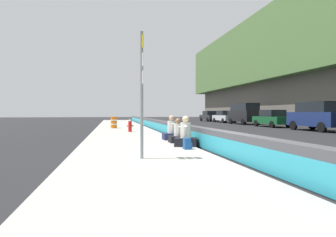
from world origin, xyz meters
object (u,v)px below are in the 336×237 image
(construction_barrel, at_px, (114,122))
(route_sign_post, at_px, (142,85))
(seated_person_middle, at_px, (178,135))
(seated_person_rear, at_px, (172,132))
(backpack, at_px, (187,144))
(parked_car_fourth, at_px, (272,118))
(fire_hydrant, at_px, (130,125))
(parked_car_farther, at_px, (209,116))
(parked_car_third, at_px, (317,116))
(seated_person_foreground, at_px, (186,137))
(parked_car_far, at_px, (224,117))
(parked_car_midline, at_px, (244,113))

(construction_barrel, bearing_deg, route_sign_post, -177.65)
(seated_person_middle, distance_m, seated_person_rear, 1.30)
(route_sign_post, xyz_separation_m, construction_barrel, (15.66, 0.64, -1.61))
(seated_person_middle, bearing_deg, backpack, 174.77)
(seated_person_middle, xyz_separation_m, parked_car_fourth, (12.99, -12.82, 0.39))
(fire_hydrant, distance_m, seated_person_middle, 7.28)
(seated_person_middle, xyz_separation_m, construction_barrel, (11.80, 2.65, 0.15))
(seated_person_middle, xyz_separation_m, parked_car_farther, (31.24, -12.99, 0.39))
(seated_person_rear, distance_m, parked_car_third, 14.16)
(seated_person_foreground, xyz_separation_m, backpack, (-0.88, 0.18, -0.18))
(construction_barrel, bearing_deg, parked_car_far, -49.69)
(backpack, bearing_deg, parked_car_midline, -31.67)
(seated_person_rear, bearing_deg, fire_hydrant, 15.56)
(parked_car_fourth, relative_size, parked_car_farther, 0.99)
(seated_person_foreground, bearing_deg, backpack, 168.18)
(construction_barrel, relative_size, parked_car_farther, 0.21)
(seated_person_rear, relative_size, construction_barrel, 1.23)
(route_sign_post, bearing_deg, parked_car_fourth, -41.33)
(parked_car_midline, distance_m, parked_car_farther, 12.01)
(seated_person_foreground, height_order, parked_car_farther, parked_car_farther)
(route_sign_post, relative_size, seated_person_foreground, 3.05)
(construction_barrel, bearing_deg, seated_person_middle, -167.36)
(seated_person_foreground, distance_m, construction_barrel, 13.38)
(backpack, bearing_deg, seated_person_rear, -3.37)
(parked_car_midline, bearing_deg, seated_person_middle, 145.90)
(parked_car_fourth, relative_size, parked_car_far, 0.99)
(seated_person_rear, distance_m, parked_car_far, 27.07)
(backpack, bearing_deg, parked_car_fourth, -40.59)
(parked_car_third, bearing_deg, parked_car_farther, -0.13)
(construction_barrel, relative_size, parked_car_third, 0.20)
(parked_car_third, height_order, parked_car_farther, parked_car_third)
(seated_person_rear, distance_m, parked_car_midline, 22.18)
(seated_person_middle, distance_m, construction_barrel, 12.09)
(seated_person_rear, height_order, backpack, seated_person_rear)
(seated_person_foreground, bearing_deg, parked_car_midline, -32.39)
(fire_hydrant, distance_m, backpack, 9.41)
(seated_person_middle, bearing_deg, seated_person_foreground, 179.27)
(fire_hydrant, xyz_separation_m, parked_car_farther, (24.14, -14.60, 0.27))
(fire_hydrant, relative_size, parked_car_far, 0.19)
(seated_person_foreground, xyz_separation_m, parked_car_farther, (32.56, -13.01, 0.35))
(route_sign_post, relative_size, parked_car_third, 0.75)
(backpack, bearing_deg, route_sign_post, 132.60)
(parked_car_farther, bearing_deg, seated_person_rear, 156.55)
(route_sign_post, height_order, construction_barrel, route_sign_post)
(fire_hydrant, distance_m, construction_barrel, 4.82)
(fire_hydrant, bearing_deg, route_sign_post, 177.96)
(seated_person_middle, xyz_separation_m, parked_car_midline, (19.23, -13.02, 0.88))
(seated_person_middle, relative_size, construction_barrel, 1.11)
(route_sign_post, height_order, fire_hydrant, route_sign_post)
(seated_person_middle, bearing_deg, parked_car_farther, -22.59)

